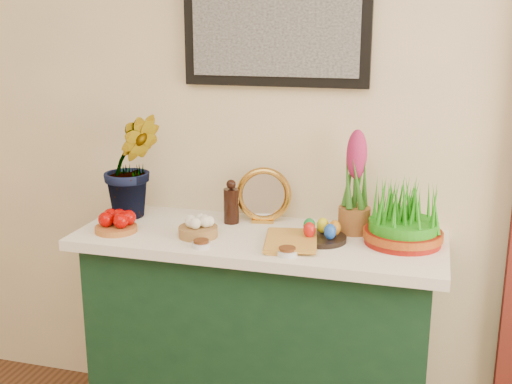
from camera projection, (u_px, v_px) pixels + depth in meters
sideboard at (259, 344)px, 2.57m from camera, size 1.30×0.45×0.85m
tablecloth at (260, 239)px, 2.46m from camera, size 1.40×0.55×0.04m
hyacinth_green at (132, 149)px, 2.61m from camera, size 0.37×0.36×0.57m
apple_bowl at (116, 223)px, 2.47m from camera, size 0.20×0.20×0.08m
garlic_basket at (198, 228)px, 2.42m from camera, size 0.18×0.18×0.08m
vinegar_cruet at (231, 204)px, 2.57m from camera, size 0.06×0.06×0.18m
mirror at (264, 196)px, 2.58m from camera, size 0.23×0.09×0.23m
book at (265, 239)px, 2.34m from camera, size 0.21×0.28×0.03m
spice_dish_left at (201, 244)px, 2.31m from camera, size 0.07×0.07×0.03m
spice_dish_right at (287, 252)px, 2.23m from camera, size 0.07×0.07×0.03m
egg_plate at (321, 234)px, 2.37m from camera, size 0.20×0.20×0.08m
hyacinth_pink at (355, 187)px, 2.43m from camera, size 0.12×0.12×0.40m
wheatgrass_sabzeh at (404, 216)px, 2.32m from camera, size 0.29×0.29×0.24m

